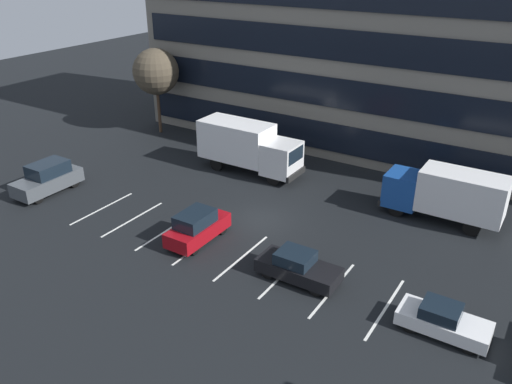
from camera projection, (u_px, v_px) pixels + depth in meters
name	position (u px, v px, depth m)	size (l,w,h in m)	color
ground_plane	(261.00, 220.00, 33.14)	(120.00, 120.00, 0.00)	black
office_building	(376.00, 36.00, 42.89)	(39.13, 12.86, 18.00)	slate
lot_markings	(222.00, 250.00, 29.84)	(19.74, 5.40, 0.01)	silver
box_truck_blue	(446.00, 193.00, 32.28)	(7.38, 2.44, 3.42)	#194799
box_truck_white	(248.00, 145.00, 39.30)	(8.15, 2.70, 3.78)	white
suv_charcoal	(48.00, 178.00, 36.44)	(2.02, 4.78, 2.16)	#474C51
sedan_black	(298.00, 267.00, 27.02)	(4.39, 1.84, 1.57)	black
suv_maroon	(197.00, 227.00, 30.45)	(1.81, 4.26, 1.93)	maroon
sedan_white	(443.00, 320.00, 23.27)	(4.04, 1.69, 1.45)	white
bare_tree	(156.00, 72.00, 46.14)	(4.11, 4.11, 7.70)	#473323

